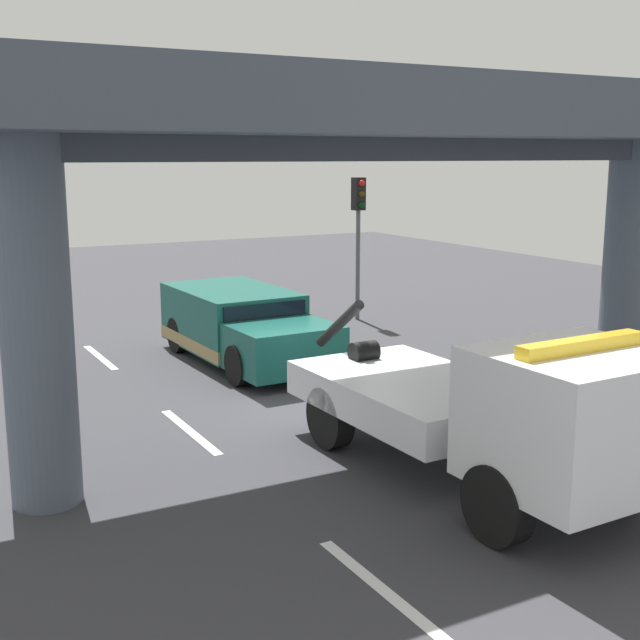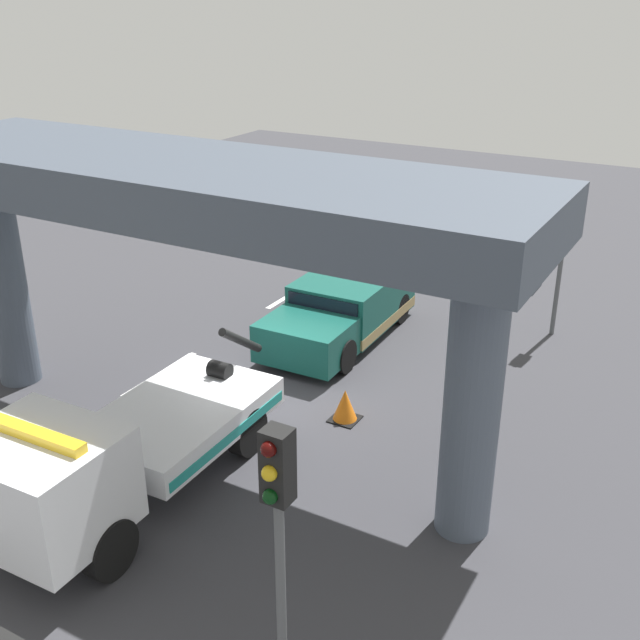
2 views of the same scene
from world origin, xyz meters
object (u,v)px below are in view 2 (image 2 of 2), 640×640
tow_truck_white (108,455)px  traffic_cone_orange (345,406)px  towed_van_green (343,309)px  traffic_light_near (565,229)px  traffic_light_far (278,519)px

tow_truck_white → traffic_cone_orange: size_ratio=10.16×
towed_van_green → traffic_light_near: 5.99m
towed_van_green → traffic_cone_orange: size_ratio=7.32×
traffic_cone_orange → tow_truck_white: bearing=-23.1°
towed_van_green → traffic_cone_orange: towed_van_green is taller
tow_truck_white → traffic_light_near: (-11.47, 4.79, 1.72)m
tow_truck_white → towed_van_green: (-8.62, -0.02, -0.42)m
traffic_light_near → traffic_light_far: 13.50m
traffic_light_near → traffic_light_far: bearing=0.0°
traffic_light_far → traffic_cone_orange: (-6.84, -2.74, -2.75)m
towed_van_green → traffic_light_near: (-2.85, 4.81, 2.14)m
tow_truck_white → traffic_light_far: size_ratio=1.72×
tow_truck_white → towed_van_green: bearing=-179.9°
tow_truck_white → traffic_light_near: 12.55m
towed_van_green → traffic_light_far: (10.65, 4.81, 2.31)m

